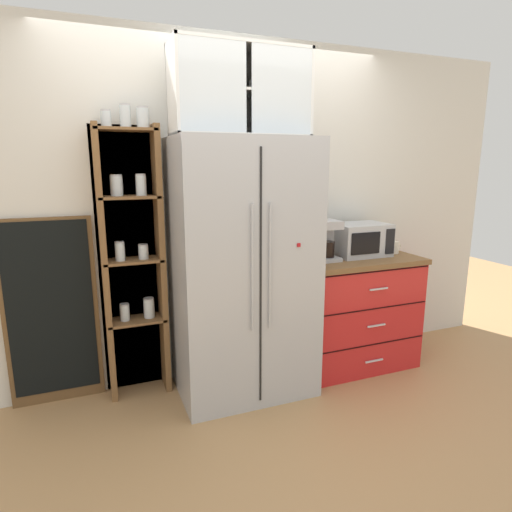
{
  "coord_description": "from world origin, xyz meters",
  "views": [
    {
      "loc": [
        -0.99,
        -2.74,
        1.64
      ],
      "look_at": [
        0.1,
        0.02,
        1.0
      ],
      "focal_mm": 29.89,
      "sensor_mm": 36.0,
      "label": 1
    }
  ],
  "objects_px": {
    "mug_cream": "(394,247)",
    "bottle_green": "(353,242)",
    "microwave": "(360,239)",
    "coffee_maker": "(325,240)",
    "chalkboard_menu": "(52,312)",
    "refrigerator": "(243,270)"
  },
  "relations": [
    {
      "from": "coffee_maker",
      "to": "bottle_green",
      "type": "xyz_separation_m",
      "value": [
        0.29,
        0.06,
        -0.05
      ]
    },
    {
      "from": "microwave",
      "to": "bottle_green",
      "type": "height_order",
      "value": "microwave"
    },
    {
      "from": "coffee_maker",
      "to": "bottle_green",
      "type": "distance_m",
      "value": 0.3
    },
    {
      "from": "refrigerator",
      "to": "mug_cream",
      "type": "distance_m",
      "value": 1.36
    },
    {
      "from": "bottle_green",
      "to": "mug_cream",
      "type": "bearing_deg",
      "value": -8.47
    },
    {
      "from": "mug_cream",
      "to": "chalkboard_menu",
      "type": "xyz_separation_m",
      "value": [
        -2.63,
        0.25,
        -0.31
      ]
    },
    {
      "from": "mug_cream",
      "to": "bottle_green",
      "type": "relative_size",
      "value": 0.49
    },
    {
      "from": "mug_cream",
      "to": "bottle_green",
      "type": "bearing_deg",
      "value": 171.53
    },
    {
      "from": "coffee_maker",
      "to": "chalkboard_menu",
      "type": "distance_m",
      "value": 2.03
    },
    {
      "from": "microwave",
      "to": "coffee_maker",
      "type": "xyz_separation_m",
      "value": [
        -0.35,
        -0.04,
        0.03
      ]
    },
    {
      "from": "microwave",
      "to": "bottle_green",
      "type": "bearing_deg",
      "value": 160.73
    },
    {
      "from": "refrigerator",
      "to": "chalkboard_menu",
      "type": "relative_size",
      "value": 1.4
    },
    {
      "from": "microwave",
      "to": "coffee_maker",
      "type": "relative_size",
      "value": 1.42
    },
    {
      "from": "chalkboard_menu",
      "to": "microwave",
      "type": "bearing_deg",
      "value": -5.28
    },
    {
      "from": "refrigerator",
      "to": "mug_cream",
      "type": "height_order",
      "value": "refrigerator"
    },
    {
      "from": "coffee_maker",
      "to": "chalkboard_menu",
      "type": "relative_size",
      "value": 0.24
    },
    {
      "from": "coffee_maker",
      "to": "bottle_green",
      "type": "relative_size",
      "value": 1.22
    },
    {
      "from": "mug_cream",
      "to": "bottle_green",
      "type": "distance_m",
      "value": 0.38
    },
    {
      "from": "microwave",
      "to": "mug_cream",
      "type": "bearing_deg",
      "value": -6.47
    },
    {
      "from": "microwave",
      "to": "mug_cream",
      "type": "xyz_separation_m",
      "value": [
        0.31,
        -0.04,
        -0.08
      ]
    },
    {
      "from": "mug_cream",
      "to": "chalkboard_menu",
      "type": "relative_size",
      "value": 0.1
    },
    {
      "from": "microwave",
      "to": "bottle_green",
      "type": "distance_m",
      "value": 0.06
    }
  ]
}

